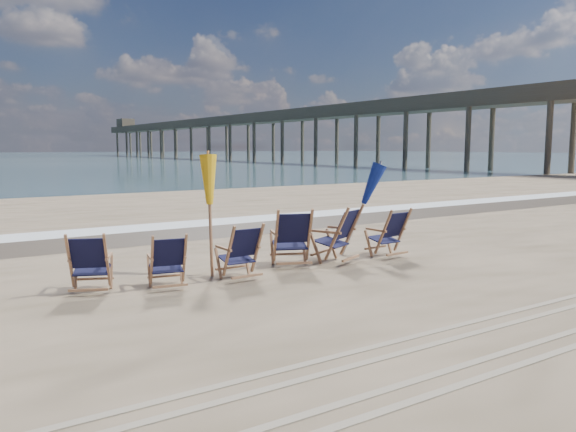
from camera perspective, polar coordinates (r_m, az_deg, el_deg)
name	(u,v)px	position (r m, az deg, el deg)	size (l,w,h in m)	color
surf_foam	(172,225)	(16.24, -11.75, -0.92)	(200.00, 1.40, 0.01)	silver
wet_sand_strip	(193,232)	(14.86, -9.66, -1.61)	(200.00, 2.60, 0.00)	#42362A
tire_tracks	(517,334)	(7.30, 22.21, -11.07)	(80.00, 1.30, 0.01)	gray
beach_chair_0	(107,263)	(8.89, -17.90, -4.54)	(0.61, 0.69, 0.96)	black
beach_chair_1	(185,260)	(8.92, -10.45, -4.46)	(0.58, 0.65, 0.90)	black
beach_chair_2	(258,250)	(9.45, -3.11, -3.51)	(0.62, 0.70, 0.97)	black
beach_chair_3	(309,237)	(10.33, 2.19, -2.18)	(0.71, 0.80, 1.11)	black
beach_chair_4	(352,232)	(10.98, 6.51, -1.66)	(0.72, 0.81, 1.12)	black
beach_chair_5	(403,232)	(11.60, 11.58, -1.58)	(0.64, 0.72, 1.00)	black
umbrella_yellow	(210,186)	(9.66, -7.96, 3.02)	(0.30, 0.30, 2.06)	#9E6A46
umbrella_blue	(360,184)	(11.47, 7.30, 3.25)	(0.30, 0.30, 1.98)	#A5A5AD
fishing_pier	(245,132)	(91.85, -4.39, 8.54)	(4.40, 140.00, 9.30)	#4F4639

